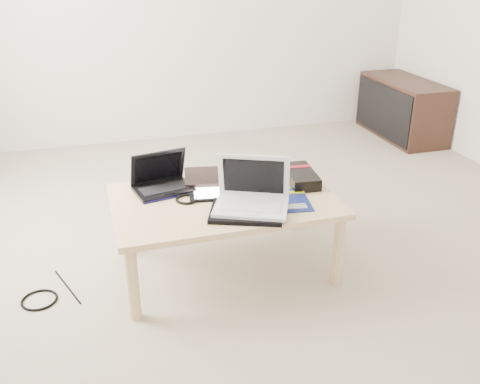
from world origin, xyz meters
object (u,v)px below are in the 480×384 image
object	(u,v)px
media_cabinet	(402,109)
gpu_box	(300,176)
coffee_table	(224,207)
netbook	(162,182)
white_laptop	(252,196)

from	to	relation	value
media_cabinet	gpu_box	world-z (taller)	media_cabinet
media_cabinet	gpu_box	bearing A→B (deg)	-136.01
media_cabinet	coffee_table	bearing A→B (deg)	-141.42
gpu_box	netbook	bearing A→B (deg)	171.55
white_laptop	coffee_table	bearing A→B (deg)	120.31
netbook	white_laptop	size ratio (longest dim) A/B	0.78
gpu_box	white_laptop	bearing A→B (deg)	-145.03
coffee_table	gpu_box	bearing A→B (deg)	10.45
white_laptop	gpu_box	world-z (taller)	white_laptop
coffee_table	gpu_box	world-z (taller)	gpu_box
coffee_table	gpu_box	size ratio (longest dim) A/B	3.63
coffee_table	media_cabinet	world-z (taller)	media_cabinet
white_laptop	netbook	bearing A→B (deg)	136.55
coffee_table	media_cabinet	distance (m)	2.65
netbook	coffee_table	bearing A→B (deg)	-34.40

